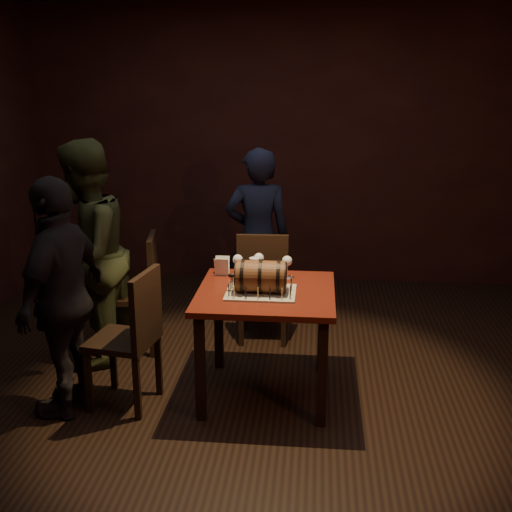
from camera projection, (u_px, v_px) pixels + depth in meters
The scene contains 16 objects.
room_shell at pixel (247, 191), 4.12m from camera, with size 5.04×5.04×2.80m.
pub_table at pixel (266, 306), 4.25m from camera, with size 0.90×0.90×0.75m.
cake_board at pixel (261, 292), 4.16m from camera, with size 0.45×0.35×0.01m, color #A99F88.
barrel_cake at pixel (261, 276), 4.13m from camera, with size 0.38×0.22×0.22m.
birthday_candles at pixel (261, 286), 4.15m from camera, with size 0.40×0.30×0.09m.
wine_glass_left at pixel (238, 261), 4.47m from camera, with size 0.07×0.07×0.16m.
wine_glass_mid at pixel (259, 259), 4.51m from camera, with size 0.07×0.07×0.16m.
wine_glass_right at pixel (287, 262), 4.44m from camera, with size 0.07×0.07×0.16m.
pint_of_ale at pixel (254, 269), 4.44m from camera, with size 0.07×0.07×0.15m.
menu_card at pixel (222, 267), 4.51m from camera, with size 0.10×0.05×0.13m, color white, non-canonical shape.
chair_back at pixel (263, 281), 5.12m from camera, with size 0.41×0.41×0.93m.
chair_left_rear at pixel (141, 286), 5.00m from camera, with size 0.46×0.46×0.93m.
chair_left_front at pixel (133, 332), 4.14m from camera, with size 0.46×0.46×0.93m.
person_back at pixel (258, 237), 5.50m from camera, with size 0.56×0.37×1.53m, color #191D32.
person_left_rear at pixel (86, 255), 4.69m from camera, with size 0.82×0.64×1.68m, color #3C4020.
person_left_front at pixel (62, 298), 4.02m from camera, with size 0.91×0.38×1.55m, color black.
Camera 1 is at (0.45, -4.04, 2.15)m, focal length 45.00 mm.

